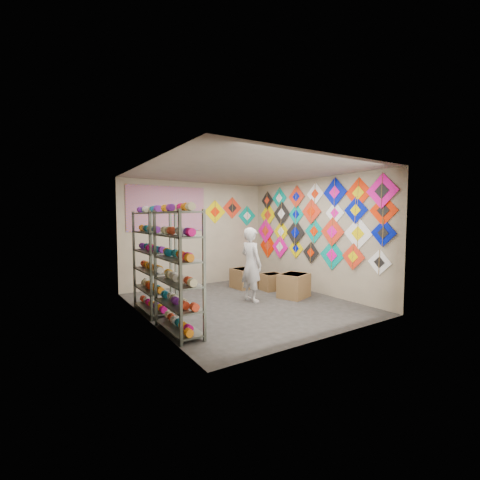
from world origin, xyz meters
TOP-DOWN VIEW (x-y plane):
  - ground at (0.00, 0.00)m, footprint 4.50×4.50m
  - room_walls at (0.00, 0.00)m, footprint 4.50×4.50m
  - shelf_rack_front at (-1.78, -0.85)m, footprint 0.40×1.10m
  - shelf_rack_back at (-1.78, 0.45)m, footprint 0.40×1.10m
  - string_spools at (-1.78, -0.20)m, footprint 0.12×2.36m
  - kite_wall_display at (1.98, 0.04)m, footprint 0.06×4.31m
  - back_wall_kites at (1.05, 2.24)m, footprint 1.66×0.02m
  - poster at (-0.80, 2.23)m, footprint 2.00×0.01m
  - shopkeeper at (0.25, 0.09)m, footprint 0.65×0.49m
  - carton_a at (1.23, -0.17)m, footprint 0.77×0.70m
  - carton_b at (1.26, 0.66)m, footprint 0.52×0.43m
  - carton_c at (0.82, 1.23)m, footprint 0.54×0.59m

SIDE VIEW (x-z plane):
  - ground at x=0.00m, z-range 0.00..0.00m
  - carton_b at x=1.26m, z-range 0.00..0.41m
  - carton_c at x=0.82m, z-range 0.00..0.49m
  - carton_a at x=1.23m, z-range 0.00..0.53m
  - shopkeeper at x=0.25m, z-range 0.00..1.57m
  - shelf_rack_front at x=-1.78m, z-range 0.00..1.90m
  - shelf_rack_back at x=-1.78m, z-range 0.00..1.90m
  - string_spools at x=-1.78m, z-range 0.99..1.11m
  - kite_wall_display at x=1.98m, z-range 0.61..2.67m
  - room_walls at x=0.00m, z-range -0.61..3.89m
  - back_wall_kites at x=1.05m, z-range 1.53..2.35m
  - poster at x=-0.80m, z-range 1.45..2.55m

